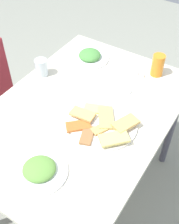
# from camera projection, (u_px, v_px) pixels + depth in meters

# --- Properties ---
(ground_plane) EXTENTS (6.00, 6.00, 0.00)m
(ground_plane) POSITION_uv_depth(u_px,v_px,m) (83.00, 191.00, 1.93)
(ground_plane) COLOR gray
(dining_table) EXTENTS (1.15, 0.80, 0.75)m
(dining_table) POSITION_uv_depth(u_px,v_px,m) (81.00, 123.00, 1.46)
(dining_table) COLOR silver
(dining_table) RESTS_ON ground_plane
(pide_platter) EXTENTS (0.32, 0.32, 0.04)m
(pide_platter) POSITION_uv_depth(u_px,v_px,m) (103.00, 124.00, 1.32)
(pide_platter) COLOR white
(pide_platter) RESTS_ON dining_table
(salad_plate_greens) EXTENTS (0.23, 0.23, 0.06)m
(salad_plate_greens) POSITION_uv_depth(u_px,v_px,m) (90.00, 56.00, 1.69)
(salad_plate_greens) COLOR white
(salad_plate_greens) RESTS_ON dining_table
(salad_plate_rice) EXTENTS (0.23, 0.23, 0.05)m
(salad_plate_rice) POSITION_uv_depth(u_px,v_px,m) (39.00, 170.00, 1.14)
(salad_plate_rice) COLOR white
(salad_plate_rice) RESTS_ON dining_table
(soda_can) EXTENTS (0.07, 0.07, 0.12)m
(soda_can) POSITION_uv_depth(u_px,v_px,m) (158.00, 65.00, 1.56)
(soda_can) COLOR orange
(soda_can) RESTS_ON dining_table
(drinking_glass) EXTENTS (0.07, 0.07, 0.09)m
(drinking_glass) POSITION_uv_depth(u_px,v_px,m) (41.00, 67.00, 1.56)
(drinking_glass) COLOR silver
(drinking_glass) RESTS_ON dining_table
(paper_napkin) EXTENTS (0.16, 0.16, 0.00)m
(paper_napkin) POSITION_uv_depth(u_px,v_px,m) (136.00, 84.00, 1.54)
(paper_napkin) COLOR white
(paper_napkin) RESTS_ON dining_table
(fork) EXTENTS (0.18, 0.05, 0.00)m
(fork) POSITION_uv_depth(u_px,v_px,m) (140.00, 84.00, 1.53)
(fork) COLOR silver
(fork) RESTS_ON paper_napkin
(spoon) EXTENTS (0.19, 0.06, 0.00)m
(spoon) POSITION_uv_depth(u_px,v_px,m) (133.00, 82.00, 1.54)
(spoon) COLOR silver
(spoon) RESTS_ON paper_napkin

